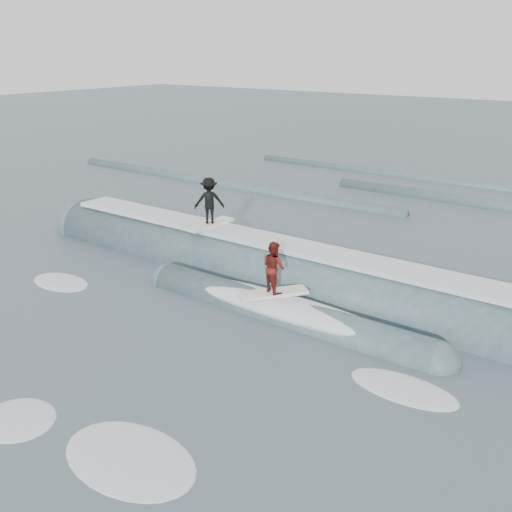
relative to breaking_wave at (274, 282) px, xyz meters
The scene contains 6 objects.
ground 4.04m from the breaking_wave, 93.30° to the right, with size 160.00×160.00×0.00m, color #40535E.
breaking_wave is the anchor object (origin of this frame).
surfer_black 3.67m from the breaking_wave, behind, with size 1.17×2.03×1.72m.
surfer_red 2.62m from the breaking_wave, 57.07° to the right, with size 1.67×1.91×1.60m.
whitewater 6.37m from the breaking_wave, 79.44° to the right, with size 13.76×7.24×0.10m.
far_swells 13.67m from the breaking_wave, 95.01° to the left, with size 38.62×8.65×0.80m.
Camera 1 is at (9.82, -10.35, 7.27)m, focal length 40.00 mm.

